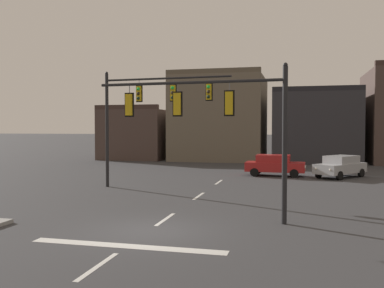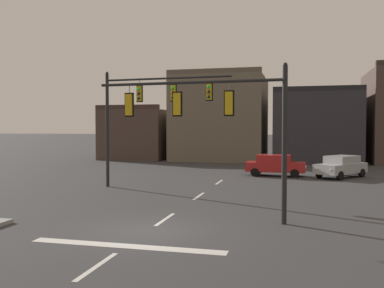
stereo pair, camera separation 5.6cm
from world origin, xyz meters
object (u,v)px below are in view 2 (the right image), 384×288
at_px(signal_mast_far_side, 145,106).
at_px(car_lot_middle, 341,166).
at_px(signal_mast_near_side, 217,115).
at_px(car_lot_nearside, 275,165).

xyz_separation_m(signal_mast_far_side, car_lot_middle, (12.05, 8.78, -4.14)).
distance_m(signal_mast_near_side, car_lot_middle, 17.78).
distance_m(signal_mast_far_side, car_lot_nearside, 12.06).
bearing_deg(signal_mast_far_side, signal_mast_near_side, -52.14).
relative_size(car_lot_nearside, car_lot_middle, 0.98).
bearing_deg(car_lot_nearside, signal_mast_far_side, -130.05).
bearing_deg(signal_mast_near_side, car_lot_middle, 69.25).
relative_size(signal_mast_near_side, signal_mast_far_side, 0.99).
distance_m(signal_mast_near_side, car_lot_nearside, 16.62).
height_order(car_lot_nearside, car_lot_middle, same).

